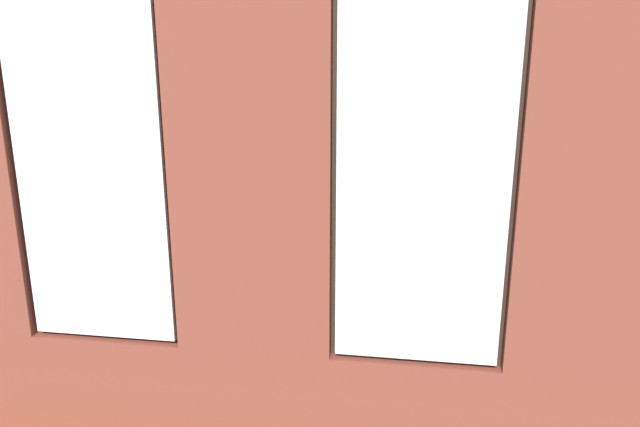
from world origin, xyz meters
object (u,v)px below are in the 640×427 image
(media_console, at_px, (78,249))
(potted_plant_foreground_right, at_px, (155,164))
(potted_plant_mid_room_small, at_px, (428,245))
(potted_plant_beside_window_right, at_px, (31,291))
(remote_silver, at_px, (348,269))
(remote_gray, at_px, (320,259))
(candle_jar, at_px, (382,256))
(tv_flatscreen, at_px, (72,197))
(potted_plant_near_tv, at_px, (70,248))
(couch_left, at_px, (607,313))
(coffee_table, at_px, (337,269))
(potted_plant_corner_near_left, at_px, (554,205))
(cup_ceramic, at_px, (289,262))
(table_plant_small, at_px, (338,253))
(couch_by_window, at_px, (209,345))

(media_console, bearing_deg, potted_plant_foreground_right, -101.69)
(media_console, bearing_deg, potted_plant_mid_room_small, -173.34)
(potted_plant_mid_room_small, relative_size, potted_plant_beside_window_right, 0.39)
(remote_silver, xyz_separation_m, remote_gray, (0.31, -0.24, 0.00))
(potted_plant_foreground_right, bearing_deg, candle_jar, 149.00)
(remote_gray, bearing_deg, tv_flatscreen, 175.06)
(potted_plant_near_tv, height_order, potted_plant_foreground_right, potted_plant_foreground_right)
(media_console, bearing_deg, remote_gray, 171.29)
(couch_left, distance_m, coffee_table, 2.39)
(remote_gray, height_order, potted_plant_corner_near_left, potted_plant_corner_near_left)
(remote_silver, bearing_deg, potted_plant_near_tv, 158.62)
(remote_gray, bearing_deg, couch_left, -10.66)
(couch_left, bearing_deg, remote_silver, -98.27)
(media_console, bearing_deg, cup_ceramic, 165.53)
(candle_jar, bearing_deg, potted_plant_beside_window_right, 36.57)
(tv_flatscreen, xyz_separation_m, potted_plant_near_tv, (-0.55, 0.97, -0.26))
(potted_plant_beside_window_right, relative_size, potted_plant_foreground_right, 0.91)
(table_plant_small, bearing_deg, cup_ceramic, 15.63)
(candle_jar, bearing_deg, table_plant_small, 19.60)
(candle_jar, xyz_separation_m, potted_plant_near_tv, (2.98, 0.56, 0.12))
(potted_plant_mid_room_small, height_order, potted_plant_beside_window_right, potted_plant_beside_window_right)
(remote_gray, distance_m, potted_plant_beside_window_right, 2.61)
(couch_left, xyz_separation_m, candle_jar, (1.91, -0.69, 0.17))
(coffee_table, distance_m, cup_ceramic, 0.49)
(coffee_table, distance_m, remote_silver, 0.18)
(couch_left, relative_size, potted_plant_near_tv, 1.46)
(potted_plant_corner_near_left, bearing_deg, table_plant_small, 40.66)
(candle_jar, bearing_deg, couch_left, 159.99)
(couch_by_window, height_order, tv_flatscreen, tv_flatscreen)
(couch_by_window, relative_size, potted_plant_foreground_right, 1.17)
(couch_by_window, height_order, coffee_table, couch_by_window)
(candle_jar, relative_size, potted_plant_foreground_right, 0.08)
(tv_flatscreen, bearing_deg, coffee_table, 169.84)
(couch_by_window, xyz_separation_m, potted_plant_foreground_right, (2.04, -3.67, 0.67))
(coffee_table, height_order, candle_jar, candle_jar)
(cup_ceramic, relative_size, candle_jar, 0.72)
(candle_jar, relative_size, potted_plant_beside_window_right, 0.09)
(potted_plant_near_tv, bearing_deg, remote_silver, -174.04)
(candle_jar, bearing_deg, cup_ceramic, 17.55)
(media_console, relative_size, potted_plant_beside_window_right, 0.75)
(potted_plant_near_tv, bearing_deg, tv_flatscreen, -60.30)
(couch_left, xyz_separation_m, cup_ceramic, (2.79, -0.42, 0.15))
(table_plant_small, relative_size, potted_plant_beside_window_right, 0.16)
(remote_gray, height_order, potted_plant_mid_room_small, potted_plant_mid_room_small)
(cup_ceramic, xyz_separation_m, remote_silver, (-0.58, 0.00, -0.03))
(potted_plant_near_tv, distance_m, potted_plant_foreground_right, 2.53)
(potted_plant_mid_room_small, bearing_deg, tv_flatscreen, 6.62)
(table_plant_small, bearing_deg, remote_silver, 131.79)
(candle_jar, height_order, potted_plant_mid_room_small, candle_jar)
(tv_flatscreen, bearing_deg, potted_plant_near_tv, 119.70)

